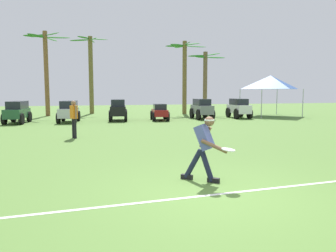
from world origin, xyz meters
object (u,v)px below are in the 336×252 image
(parked_car_slot_a, at_px, (17,111))
(event_tent, at_px, (270,82))
(parked_car_slot_e, at_px, (202,108))
(palm_tree_left_of_centre, at_px, (91,70))
(frisbee_thrower, at_px, (204,145))
(parked_car_slot_d, at_px, (160,112))
(palm_tree_right_of_centre, at_px, (185,71))
(frisbee_in_flight, at_px, (228,150))
(parked_car_slot_f, at_px, (239,108))
(parked_car_slot_b, at_px, (69,111))
(palm_tree_far_left, at_px, (46,66))
(palm_tree_far_right, at_px, (205,78))
(parked_car_slot_c, at_px, (118,109))
(teammate_near_sideline, at_px, (74,116))

(parked_car_slot_a, bearing_deg, event_tent, 4.12)
(parked_car_slot_e, height_order, palm_tree_left_of_centre, palm_tree_left_of_centre)
(frisbee_thrower, bearing_deg, palm_tree_left_of_centre, 94.90)
(parked_car_slot_d, bearing_deg, palm_tree_right_of_centre, 57.87)
(frisbee_in_flight, height_order, parked_car_slot_f, parked_car_slot_f)
(palm_tree_right_of_centre, height_order, event_tent, palm_tree_right_of_centre)
(parked_car_slot_b, relative_size, palm_tree_far_left, 0.38)
(palm_tree_far_right, bearing_deg, palm_tree_left_of_centre, 164.87)
(palm_tree_left_of_centre, relative_size, palm_tree_far_right, 1.25)
(parked_car_slot_f, relative_size, palm_tree_right_of_centre, 0.39)
(palm_tree_far_left, xyz_separation_m, palm_tree_left_of_centre, (3.38, 1.86, -0.19))
(parked_car_slot_c, relative_size, palm_tree_left_of_centre, 0.37)
(parked_car_slot_a, bearing_deg, palm_tree_far_right, 19.75)
(parked_car_slot_b, relative_size, palm_tree_right_of_centre, 0.41)
(parked_car_slot_e, distance_m, palm_tree_left_of_centre, 10.86)
(frisbee_in_flight, bearing_deg, palm_tree_left_of_centre, 95.57)
(parked_car_slot_f, bearing_deg, palm_tree_right_of_centre, 116.98)
(parked_car_slot_e, height_order, palm_tree_far_right, palm_tree_far_right)
(parked_car_slot_a, height_order, parked_car_slot_b, same)
(parked_car_slot_a, xyz_separation_m, parked_car_slot_d, (8.83, -0.15, -0.16))
(frisbee_thrower, relative_size, parked_car_slot_f, 0.59)
(parked_car_slot_a, height_order, palm_tree_right_of_centre, palm_tree_right_of_centre)
(teammate_near_sideline, bearing_deg, parked_car_slot_c, 71.70)
(parked_car_slot_d, relative_size, palm_tree_far_left, 0.35)
(palm_tree_left_of_centre, bearing_deg, palm_tree_far_left, -151.15)
(parked_car_slot_a, xyz_separation_m, palm_tree_far_left, (1.16, 5.72, 3.17))
(parked_car_slot_e, xyz_separation_m, palm_tree_left_of_centre, (-7.40, 7.38, 2.96))
(teammate_near_sideline, bearing_deg, event_tent, 31.27)
(parked_car_slot_d, relative_size, palm_tree_left_of_centre, 0.35)
(parked_car_slot_c, height_order, palm_tree_far_left, palm_tree_far_left)
(palm_tree_far_right, distance_m, event_tent, 5.45)
(frisbee_in_flight, xyz_separation_m, event_tent, (11.14, 16.73, 1.84))
(frisbee_thrower, bearing_deg, parked_car_slot_e, 70.10)
(parked_car_slot_c, height_order, parked_car_slot_f, same)
(frisbee_in_flight, bearing_deg, parked_car_slot_b, 103.86)
(frisbee_in_flight, distance_m, event_tent, 20.19)
(parked_car_slot_d, bearing_deg, parked_car_slot_b, 179.50)
(event_tent, bearing_deg, parked_car_slot_d, -171.02)
(parked_car_slot_c, xyz_separation_m, parked_car_slot_f, (8.68, -0.06, 0.00))
(parked_car_slot_d, relative_size, parked_car_slot_e, 0.96)
(frisbee_in_flight, xyz_separation_m, palm_tree_left_of_centre, (-2.24, 23.02, 2.93))
(parked_car_slot_c, distance_m, palm_tree_left_of_centre, 7.99)
(parked_car_slot_f, xyz_separation_m, palm_tree_right_of_centre, (-2.56, 5.03, 2.88))
(parked_car_slot_b, bearing_deg, parked_car_slot_c, 7.66)
(teammate_near_sideline, bearing_deg, parked_car_slot_f, 34.41)
(teammate_near_sideline, height_order, parked_car_slot_f, teammate_near_sideline)
(palm_tree_far_left, distance_m, palm_tree_right_of_centre, 11.09)
(palm_tree_far_right, bearing_deg, teammate_near_sideline, -129.96)
(parked_car_slot_f, distance_m, palm_tree_right_of_centre, 6.33)
(parked_car_slot_c, bearing_deg, event_tent, 4.69)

